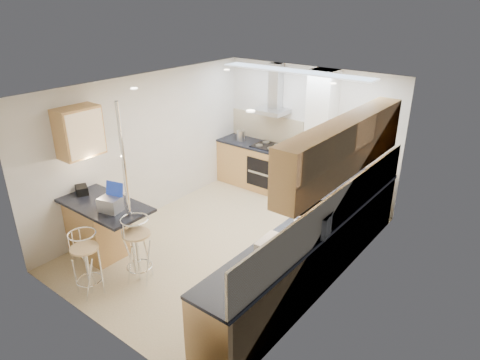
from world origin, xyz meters
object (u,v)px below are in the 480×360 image
Objects in this scene: laptop at (110,204)px; bread_bin at (273,248)px; bar_stool_near at (87,263)px; bar_stool_end at (138,250)px; microwave at (318,220)px.

laptop is 2.40m from bread_bin.
bar_stool_end is (0.30, 0.60, 0.03)m from bar_stool_near.
bar_stool_near is at bearing -168.64° from bar_stool_end.
microwave is 0.54× the size of bar_stool_end.
bread_bin is (2.18, 1.07, 0.55)m from bar_stool_near.
microwave is 0.57× the size of bar_stool_near.
microwave is 1.41× the size of bread_bin.
laptop is at bearing 104.04° from microwave.
bar_stool_end is at bearing -12.92° from laptop.
bar_stool_end is 2.01m from bread_bin.
microwave is at bearing 78.21° from bread_bin.
bread_bin is at bearing 11.08° from bar_stool_near.
bar_stool_end is at bearing 109.06° from microwave.
bar_stool_end is (-2.00, -1.30, -0.58)m from microwave.
microwave is 2.80m from laptop.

